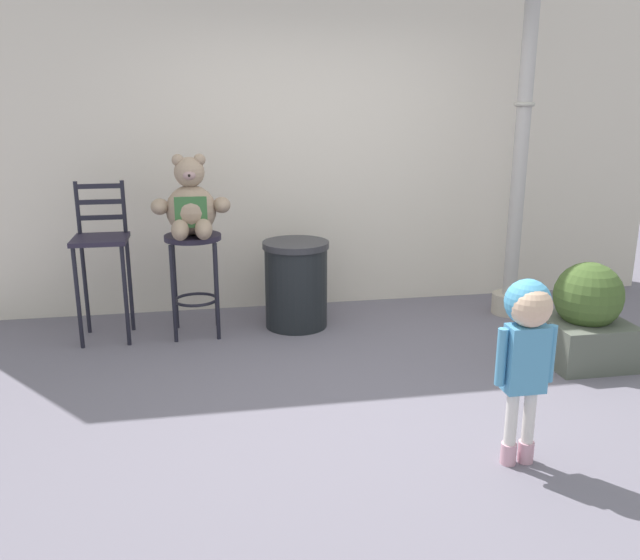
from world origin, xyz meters
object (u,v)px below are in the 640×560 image
at_px(teddy_bear, 191,207).
at_px(bar_stool_with_teddy, 194,262).
at_px(bar_chair_empty, 102,249).
at_px(planter_with_shrub, 586,318).
at_px(lamppost, 519,171).
at_px(child_walking, 527,333).
at_px(trash_bin, 296,284).

bearing_deg(teddy_bear, bar_stool_with_teddy, 90.00).
distance_m(bar_chair_empty, planter_with_shrub, 3.60).
height_order(teddy_bear, lamppost, lamppost).
bearing_deg(child_walking, planter_with_shrub, 93.65).
relative_size(bar_chair_empty, planter_with_shrub, 1.66).
bearing_deg(lamppost, planter_with_shrub, -88.91).
xyz_separation_m(trash_bin, planter_with_shrub, (1.90, -1.13, -0.03)).
height_order(bar_chair_empty, planter_with_shrub, bar_chair_empty).
relative_size(bar_stool_with_teddy, teddy_bear, 1.31).
distance_m(bar_stool_with_teddy, planter_with_shrub, 2.93).
bearing_deg(bar_chair_empty, child_walking, -44.66).
height_order(child_walking, lamppost, lamppost).
height_order(bar_stool_with_teddy, teddy_bear, teddy_bear).
bearing_deg(bar_chair_empty, planter_with_shrub, -18.30).
xyz_separation_m(teddy_bear, trash_bin, (0.81, 0.07, -0.67)).
distance_m(teddy_bear, child_walking, 2.78).
height_order(bar_stool_with_teddy, bar_chair_empty, bar_chair_empty).
xyz_separation_m(teddy_bear, child_walking, (1.63, -2.23, -0.32)).
bearing_deg(planter_with_shrub, bar_chair_empty, 161.70).
bearing_deg(planter_with_shrub, bar_stool_with_teddy, 158.03).
bearing_deg(lamppost, bar_chair_empty, -179.96).
relative_size(bar_stool_with_teddy, child_walking, 0.82).
distance_m(teddy_bear, bar_chair_empty, 0.76).
height_order(child_walking, planter_with_shrub, child_walking).
relative_size(teddy_bear, bar_chair_empty, 0.51).
relative_size(bar_stool_with_teddy, planter_with_shrub, 1.10).
relative_size(trash_bin, planter_with_shrub, 0.97).
height_order(lamppost, planter_with_shrub, lamppost).
height_order(bar_stool_with_teddy, lamppost, lamppost).
xyz_separation_m(child_walking, trash_bin, (-0.82, 2.30, -0.35)).
xyz_separation_m(child_walking, lamppost, (1.06, 2.29, 0.53)).
bearing_deg(lamppost, bar_stool_with_teddy, -179.31).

